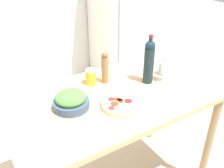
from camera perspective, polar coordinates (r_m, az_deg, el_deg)
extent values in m
cube|color=silver|center=(3.42, 1.90, 15.07)|extent=(0.65, 0.63, 1.80)
cylinder|color=#B2B2B7|center=(3.06, 1.80, 11.53)|extent=(0.02, 0.02, 0.81)
cube|color=tan|center=(1.64, 0.73, -2.97)|extent=(1.41, 0.79, 0.04)
cylinder|color=#967A55|center=(2.09, 21.28, -12.32)|extent=(0.06, 0.06, 0.86)
cylinder|color=#967A55|center=(2.00, -21.20, -14.55)|extent=(0.06, 0.06, 0.86)
cylinder|color=#967A55|center=(2.44, 9.24, -3.94)|extent=(0.06, 0.06, 0.86)
cylinder|color=#142833|center=(1.73, 8.37, 4.18)|extent=(0.07, 0.07, 0.26)
sphere|color=#142833|center=(1.68, 8.73, 8.62)|extent=(0.07, 0.07, 0.07)
cylinder|color=#142833|center=(1.67, 8.80, 9.55)|extent=(0.03, 0.03, 0.06)
cylinder|color=maroon|center=(1.66, 8.90, 10.76)|extent=(0.03, 0.03, 0.02)
cylinder|color=silver|center=(1.82, 11.33, 0.80)|extent=(0.07, 0.07, 0.00)
cylinder|color=silver|center=(1.81, 11.43, 1.72)|extent=(0.01, 0.01, 0.06)
cylinder|color=white|center=(1.78, 11.65, 3.70)|extent=(0.06, 0.06, 0.08)
cylinder|color=maroon|center=(1.79, 11.55, 2.82)|extent=(0.06, 0.06, 0.02)
cylinder|color=silver|center=(1.91, 12.28, 2.04)|extent=(0.07, 0.07, 0.00)
cylinder|color=silver|center=(1.89, 12.39, 2.93)|extent=(0.01, 0.01, 0.06)
cylinder|color=white|center=(1.86, 12.61, 4.84)|extent=(0.06, 0.06, 0.08)
cylinder|color=maroon|center=(1.88, 12.49, 3.84)|extent=(0.06, 0.06, 0.00)
cylinder|color=olive|center=(1.73, -1.62, 3.17)|extent=(0.05, 0.05, 0.19)
sphere|color=brown|center=(1.68, -1.67, 6.61)|extent=(0.04, 0.04, 0.04)
cylinder|color=#384C6B|center=(1.51, -9.31, -4.52)|extent=(0.22, 0.22, 0.05)
ellipsoid|color=#478438|center=(1.49, -9.45, -3.07)|extent=(0.18, 0.18, 0.08)
cylinder|color=beige|center=(1.52, 2.48, -4.64)|extent=(0.27, 0.27, 0.02)
torus|color=beige|center=(1.51, 2.49, -4.23)|extent=(0.27, 0.27, 0.02)
cylinder|color=#B2191E|center=(1.52, 3.73, -3.88)|extent=(0.05, 0.05, 0.01)
cylinder|color=#AB2625|center=(1.46, -0.15, -5.53)|extent=(0.04, 0.04, 0.01)
cylinder|color=#AF1F26|center=(1.54, -0.21, -3.45)|extent=(0.04, 0.04, 0.01)
cylinder|color=red|center=(1.52, 2.00, -3.89)|extent=(0.03, 0.03, 0.01)
cylinder|color=red|center=(1.53, 1.81, -3.65)|extent=(0.04, 0.04, 0.01)
cylinder|color=red|center=(1.49, 0.57, -4.50)|extent=(0.05, 0.05, 0.01)
cylinder|color=#B13116|center=(1.54, 1.07, -3.42)|extent=(0.04, 0.04, 0.01)
cylinder|color=yellow|center=(1.73, -4.85, 1.45)|extent=(0.07, 0.07, 0.10)
cylinder|color=white|center=(1.71, -4.93, 3.09)|extent=(0.07, 0.07, 0.01)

